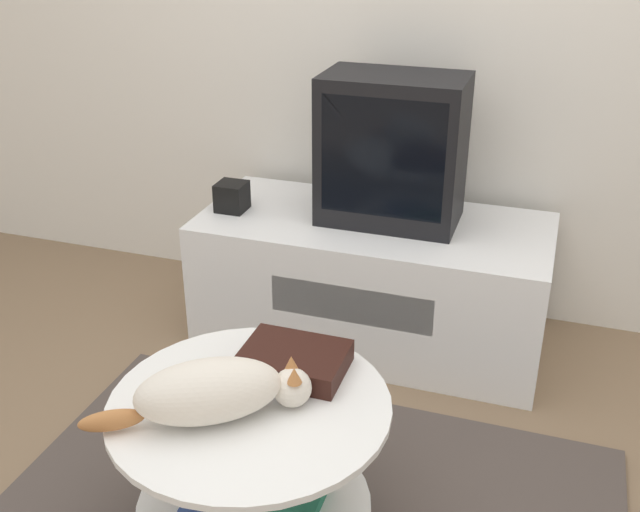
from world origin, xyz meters
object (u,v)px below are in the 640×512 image
Objects in this scene: speaker at (232,197)px; cat at (214,391)px; dvd_box at (294,360)px; tv at (392,150)px.

speaker is 0.23× the size of cat.
dvd_box is 0.56× the size of cat.
speaker is 1.22m from cat.
dvd_box is (-0.01, -0.99, -0.26)m from tv.
cat is at bearing -67.33° from speaker.
cat reaches higher than speaker.
cat is at bearing -114.74° from dvd_box.
speaker is at bearing 79.58° from cat.
cat is (0.47, -1.13, -0.00)m from speaker.
tv is 4.92× the size of speaker.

